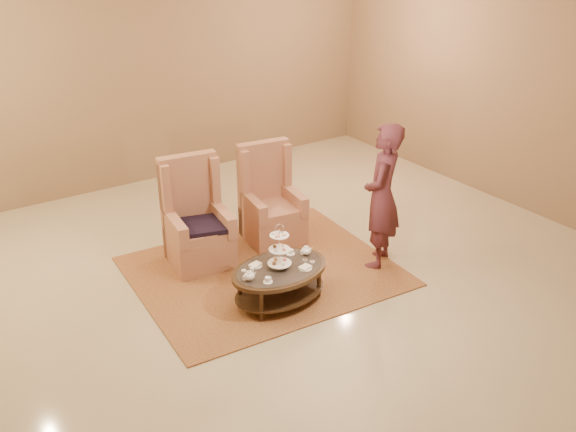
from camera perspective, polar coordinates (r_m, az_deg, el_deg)
ground at (r=7.27m, az=0.25°, el=-6.54°), size 8.00×8.00×0.00m
ceiling at (r=7.27m, az=0.25°, el=-6.54°), size 8.00×8.00×0.02m
wall_back at (r=9.97m, az=-13.08°, el=12.60°), size 8.00×0.04×3.50m
wall_right at (r=9.29m, az=21.53°, el=10.60°), size 0.04×8.00×3.50m
rug at (r=7.61m, az=-2.19°, el=-4.91°), size 3.07×2.61×0.02m
tea_table at (r=6.89m, az=-0.76°, el=-5.16°), size 1.17×0.84×0.94m
armchair_left at (r=7.72m, az=-8.13°, el=-1.07°), size 0.79×0.81×1.30m
armchair_right at (r=8.21m, az=-1.62°, el=0.71°), size 0.77×0.79×1.26m
person at (r=7.48m, az=8.35°, el=1.72°), size 0.76×0.72×1.75m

